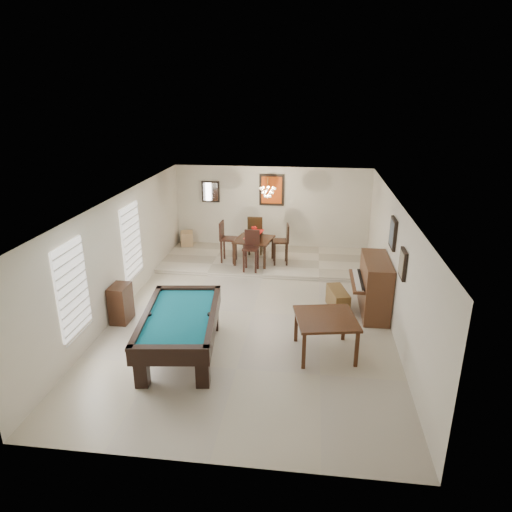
% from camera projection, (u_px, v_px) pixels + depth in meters
% --- Properties ---
extents(ground_plane, '(6.00, 9.00, 0.02)m').
position_uv_depth(ground_plane, '(253.00, 313.00, 10.34)').
color(ground_plane, beige).
extents(wall_back, '(6.00, 0.04, 2.60)m').
position_uv_depth(wall_back, '(272.00, 209.00, 14.10)').
color(wall_back, silver).
rests_on(wall_back, ground_plane).
extents(wall_front, '(6.00, 0.04, 2.60)m').
position_uv_depth(wall_front, '(206.00, 382.00, 5.70)').
color(wall_front, silver).
rests_on(wall_front, ground_plane).
extents(wall_left, '(0.04, 9.00, 2.60)m').
position_uv_depth(wall_left, '(120.00, 253.00, 10.25)').
color(wall_left, silver).
rests_on(wall_left, ground_plane).
extents(wall_right, '(0.04, 9.00, 2.60)m').
position_uv_depth(wall_right, '(394.00, 265.00, 9.55)').
color(wall_right, silver).
rests_on(wall_right, ground_plane).
extents(ceiling, '(6.00, 9.00, 0.04)m').
position_uv_depth(ceiling, '(252.00, 200.00, 9.46)').
color(ceiling, white).
rests_on(ceiling, wall_back).
extents(dining_step, '(6.00, 2.50, 0.12)m').
position_uv_depth(dining_step, '(267.00, 260.00, 13.35)').
color(dining_step, beige).
rests_on(dining_step, ground_plane).
extents(window_left_front, '(0.06, 1.00, 1.70)m').
position_uv_depth(window_left_front, '(72.00, 289.00, 8.16)').
color(window_left_front, white).
rests_on(window_left_front, wall_left).
extents(window_left_rear, '(0.06, 1.00, 1.70)m').
position_uv_depth(window_left_rear, '(131.00, 241.00, 10.77)').
color(window_left_rear, white).
rests_on(window_left_rear, wall_left).
extents(pool_table, '(1.64, 2.62, 0.83)m').
position_uv_depth(pool_table, '(181.00, 335.00, 8.57)').
color(pool_table, black).
rests_on(pool_table, ground_plane).
extents(square_table, '(1.29, 1.29, 0.76)m').
position_uv_depth(square_table, '(325.00, 335.00, 8.62)').
color(square_table, '#32190C').
rests_on(square_table, ground_plane).
extents(upright_piano, '(0.86, 1.53, 1.27)m').
position_uv_depth(upright_piano, '(368.00, 286.00, 10.16)').
color(upright_piano, brown).
rests_on(upright_piano, ground_plane).
extents(piano_bench, '(0.53, 0.92, 0.48)m').
position_uv_depth(piano_bench, '(338.00, 299.00, 10.43)').
color(piano_bench, brown).
rests_on(piano_bench, ground_plane).
extents(apothecary_chest, '(0.37, 0.55, 0.83)m').
position_uv_depth(apothecary_chest, '(121.00, 303.00, 9.84)').
color(apothecary_chest, black).
rests_on(apothecary_chest, ground_plane).
extents(dining_table, '(1.15, 1.15, 0.82)m').
position_uv_depth(dining_table, '(254.00, 248.00, 12.93)').
color(dining_table, black).
rests_on(dining_table, dining_step).
extents(flower_vase, '(0.18, 0.18, 0.25)m').
position_uv_depth(flower_vase, '(254.00, 230.00, 12.75)').
color(flower_vase, red).
rests_on(flower_vase, dining_table).
extents(dining_chair_south, '(0.43, 0.43, 1.10)m').
position_uv_depth(dining_chair_south, '(251.00, 251.00, 12.26)').
color(dining_chair_south, black).
rests_on(dining_chair_south, dining_step).
extents(dining_chair_north, '(0.44, 0.44, 1.18)m').
position_uv_depth(dining_chair_north, '(256.00, 234.00, 13.58)').
color(dining_chair_north, black).
rests_on(dining_chair_north, dining_step).
extents(dining_chair_west, '(0.45, 0.45, 1.17)m').
position_uv_depth(dining_chair_west, '(229.00, 242.00, 12.92)').
color(dining_chair_west, black).
rests_on(dining_chair_west, dining_step).
extents(dining_chair_east, '(0.48, 0.48, 1.14)m').
position_uv_depth(dining_chair_east, '(281.00, 244.00, 12.77)').
color(dining_chair_east, black).
rests_on(dining_chair_east, dining_step).
extents(corner_bench, '(0.49, 0.55, 0.42)m').
position_uv_depth(corner_bench, '(187.00, 238.00, 14.45)').
color(corner_bench, tan).
rests_on(corner_bench, dining_step).
extents(chandelier, '(0.44, 0.44, 0.60)m').
position_uv_depth(chandelier, '(268.00, 188.00, 12.58)').
color(chandelier, '#FFE5B2').
rests_on(chandelier, ceiling).
extents(back_painting, '(0.75, 0.06, 0.95)m').
position_uv_depth(back_painting, '(272.00, 190.00, 13.85)').
color(back_painting, '#D84C14').
rests_on(back_painting, wall_back).
extents(back_mirror, '(0.55, 0.06, 0.65)m').
position_uv_depth(back_mirror, '(211.00, 192.00, 14.11)').
color(back_mirror, white).
rests_on(back_mirror, wall_back).
extents(right_picture_upper, '(0.06, 0.55, 0.65)m').
position_uv_depth(right_picture_upper, '(393.00, 233.00, 9.63)').
color(right_picture_upper, slate).
rests_on(right_picture_upper, wall_right).
extents(right_picture_lower, '(0.06, 0.45, 0.55)m').
position_uv_depth(right_picture_lower, '(403.00, 264.00, 8.48)').
color(right_picture_lower, gray).
rests_on(right_picture_lower, wall_right).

